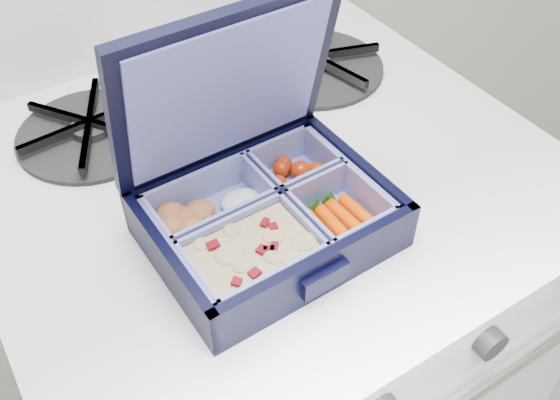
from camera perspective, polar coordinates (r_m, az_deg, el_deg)
stove at (r=1.11m, az=-1.72°, el=-14.79°), size 0.64×0.64×0.96m
bento_box at (r=0.62m, az=-1.07°, el=-1.74°), size 0.23×0.19×0.05m
burner_grate at (r=0.87m, az=2.94°, el=12.66°), size 0.25×0.25×0.03m
burner_grate_rear at (r=0.78m, az=-16.88°, el=6.25°), size 0.20×0.20×0.02m
fork at (r=0.74m, az=-2.06°, el=5.24°), size 0.06×0.19×0.01m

